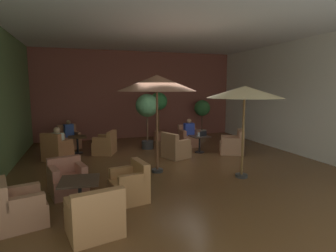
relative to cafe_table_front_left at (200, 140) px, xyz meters
name	(u,v)px	position (x,y,z in m)	size (l,w,h in m)	color
ground_plane	(173,165)	(-1.46, -1.25, -0.48)	(9.45, 10.14, 0.02)	brown
wall_back_brick	(139,95)	(-1.46, 3.78, 1.54)	(9.45, 0.08, 4.03)	brown
wall_right_plain	(299,98)	(3.22, -1.25, 1.54)	(0.08, 10.14, 4.03)	silver
ceiling_slab	(173,28)	(-1.46, -1.25, 3.59)	(9.45, 10.14, 0.06)	silver
cafe_table_front_left	(200,140)	(0.00, 0.00, 0.00)	(0.69, 0.69, 0.62)	black
armchair_front_left_north	(233,145)	(1.08, -0.51, -0.16)	(1.04, 1.01, 0.87)	#A37353
armchair_front_left_east	(189,138)	(0.05, 1.18, -0.15)	(0.75, 0.83, 0.84)	#A4664B
armchair_front_left_south	(175,148)	(-1.10, -0.44, -0.15)	(0.96, 0.98, 0.87)	#A47752
cafe_table_front_right	(80,186)	(-4.20, -3.68, 0.02)	(0.80, 0.80, 0.62)	black
armchair_front_right_north	(67,180)	(-4.47, -2.69, -0.16)	(0.91, 0.95, 0.79)	#A96753
armchair_front_right_east	(20,208)	(-5.20, -3.95, -0.16)	(0.91, 0.92, 0.84)	#A97255
armchair_front_right_south	(95,218)	(-3.97, -4.69, -0.17)	(0.96, 0.90, 0.82)	#A97246
armchair_front_right_west	(130,186)	(-3.19, -3.50, -0.16)	(0.82, 0.84, 0.83)	#A87142
cafe_table_mid_center	(77,141)	(-4.27, 1.26, -0.01)	(0.66, 0.66, 0.62)	black
armchair_mid_center_north	(69,140)	(-4.60, 2.26, -0.14)	(0.94, 0.98, 0.92)	#AB6B47
armchair_mid_center_east	(57,150)	(-4.91, 0.44, -0.13)	(1.03, 1.03, 0.92)	#B36D42
armchair_mid_center_south	(105,145)	(-3.31, 0.86, -0.15)	(0.95, 0.99, 0.83)	#AD7244
patio_umbrella_tall_red	(245,93)	(-0.10, -2.91, 1.77)	(1.94, 1.94, 2.42)	#2D2D2D
patio_umbrella_center_beige	(157,84)	(-2.11, -1.77, 2.01)	(2.18, 2.18, 2.71)	#2D2D2D
potted_tree_left_corner	(158,107)	(-0.80, 2.67, 1.05)	(0.78, 0.78, 2.16)	#AB6B4C
potted_tree_mid_left	(202,111)	(1.49, 3.02, 0.76)	(0.76, 0.76, 1.77)	silver
potted_tree_mid_right	(147,109)	(-1.67, 1.20, 1.09)	(0.88, 0.88, 2.13)	#313030
patron_blue_shirt	(189,128)	(0.05, 1.15, 0.27)	(0.40, 0.26, 0.67)	#293EA7
patron_by_window	(69,129)	(-4.58, 2.22, 0.27)	(0.39, 0.33, 0.67)	#344E9A
patron_with_friend	(57,138)	(-4.88, 0.47, 0.26)	(0.46, 0.43, 0.64)	silver
iced_drink_cup	(199,134)	(0.01, 0.09, 0.20)	(0.08, 0.08, 0.11)	white
open_laptop	(202,135)	(0.04, -0.12, 0.20)	(0.36, 0.30, 0.20)	#9EA0A5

